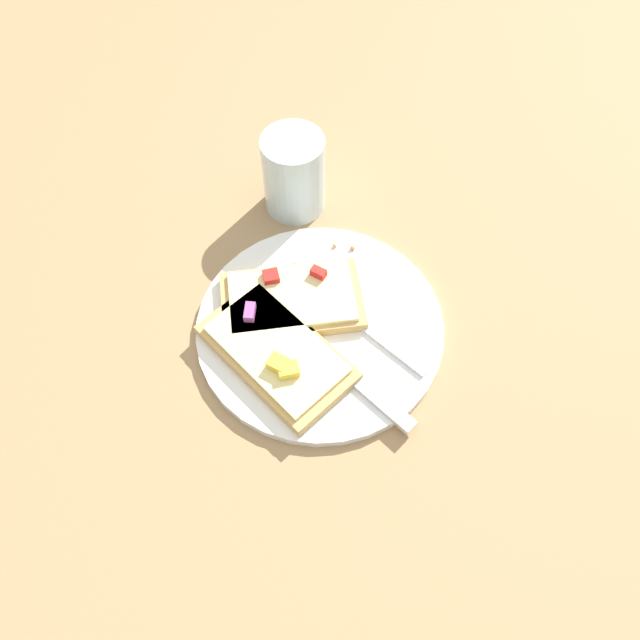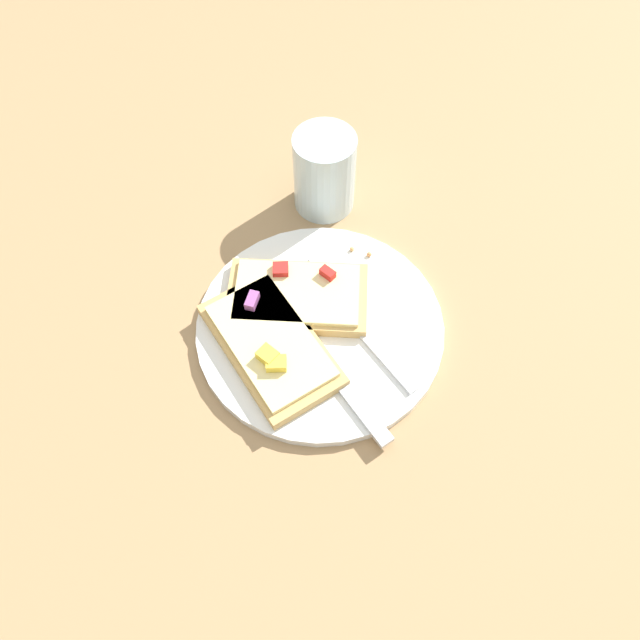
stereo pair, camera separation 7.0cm
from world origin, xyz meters
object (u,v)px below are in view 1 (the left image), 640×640
object	(u,v)px
plate	(320,327)
knife	(345,370)
pizza_slice_corner	(277,352)
drinking_glass	(291,174)
fork	(346,311)
pizza_slice_main	(292,300)

from	to	relation	value
plate	knife	xyz separation A→B (m)	(-0.02, 0.06, 0.01)
pizza_slice_corner	drinking_glass	size ratio (longest dim) A/B	1.82
fork	drinking_glass	xyz separation A→B (m)	(0.04, -0.18, 0.04)
knife	fork	bearing A→B (deg)	-47.26
knife	pizza_slice_main	bearing A→B (deg)	-10.93
plate	knife	distance (m)	0.07
knife	pizza_slice_main	distance (m)	0.10
drinking_glass	pizza_slice_corner	bearing A→B (deg)	77.70
plate	fork	distance (m)	0.03
pizza_slice_corner	drinking_glass	bearing A→B (deg)	-46.68
pizza_slice_main	drinking_glass	xyz separation A→B (m)	(-0.02, -0.16, 0.03)
drinking_glass	fork	bearing A→B (deg)	100.79
fork	drinking_glass	size ratio (longest dim) A/B	1.65
drinking_glass	pizza_slice_main	bearing A→B (deg)	81.63
plate	pizza_slice_main	world-z (taller)	pizza_slice_main
drinking_glass	plate	bearing A→B (deg)	91.03
fork	pizza_slice_corner	xyz separation A→B (m)	(0.08, 0.04, 0.01)
plate	pizza_slice_main	bearing A→B (deg)	-49.40
plate	pizza_slice_main	size ratio (longest dim) A/B	1.73
pizza_slice_corner	drinking_glass	distance (m)	0.23
pizza_slice_main	pizza_slice_corner	distance (m)	0.07
knife	drinking_glass	distance (m)	0.26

